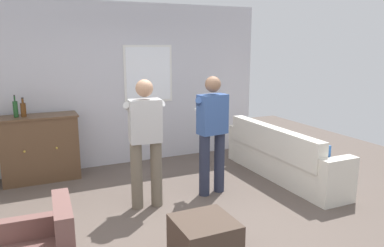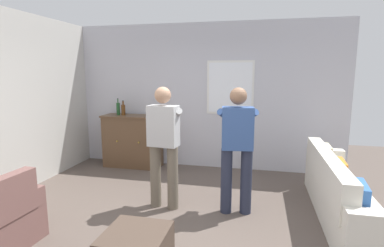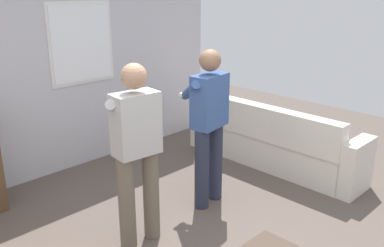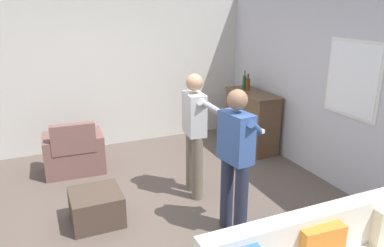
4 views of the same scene
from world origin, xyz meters
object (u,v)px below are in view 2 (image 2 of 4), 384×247
object	(u,v)px
couch	(339,194)
bottle_liquor_amber	(118,109)
bottle_wine_green	(123,109)
person_standing_left	(164,142)
sideboard_cabinet	(133,141)
person_standing_right	(237,145)

from	to	relation	value
couch	bottle_liquor_amber	distance (m)	4.13
bottle_wine_green	bottle_liquor_amber	distance (m)	0.11
couch	person_standing_left	size ratio (longest dim) A/B	1.47
couch	sideboard_cabinet	xyz separation A→B (m)	(-3.47, 1.49, 0.18)
couch	bottle_wine_green	distance (m)	4.04
bottle_liquor_amber	person_standing_right	distance (m)	2.95
couch	bottle_liquor_amber	size ratio (longest dim) A/B	7.39
couch	person_standing_right	xyz separation A→B (m)	(-1.29, -0.09, 0.60)
bottle_liquor_amber	sideboard_cabinet	bearing A→B (deg)	-0.36
bottle_liquor_amber	couch	bearing A→B (deg)	-21.65
person_standing_right	sideboard_cabinet	bearing A→B (deg)	143.94
couch	bottle_wine_green	bearing A→B (deg)	157.69
sideboard_cabinet	person_standing_left	size ratio (longest dim) A/B	0.69
person_standing_right	bottle_liquor_amber	bearing A→B (deg)	147.25
couch	person_standing_right	world-z (taller)	person_standing_right
couch	person_standing_left	bearing A→B (deg)	-176.30
sideboard_cabinet	person_standing_right	bearing A→B (deg)	-36.06
sideboard_cabinet	bottle_wine_green	distance (m)	0.65
sideboard_cabinet	person_standing_left	world-z (taller)	person_standing_left
bottle_liquor_amber	person_standing_left	bearing A→B (deg)	-47.83
sideboard_cabinet	bottle_wine_green	bearing A→B (deg)	177.10
person_standing_left	person_standing_right	distance (m)	0.99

